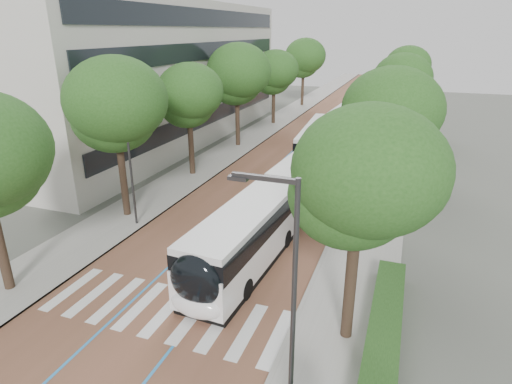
% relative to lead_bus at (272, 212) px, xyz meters
% --- Properties ---
extents(ground, '(160.00, 160.00, 0.00)m').
position_rel_lead_bus_xyz_m(ground, '(-2.30, -9.21, -1.63)').
color(ground, '#51544C').
rests_on(ground, ground).
extents(road, '(11.00, 140.00, 0.02)m').
position_rel_lead_bus_xyz_m(road, '(-2.30, 30.79, -1.62)').
color(road, brown).
rests_on(road, ground).
extents(sidewalk_left, '(4.00, 140.00, 0.12)m').
position_rel_lead_bus_xyz_m(sidewalk_left, '(-9.80, 30.79, -1.57)').
color(sidewalk_left, gray).
rests_on(sidewalk_left, ground).
extents(sidewalk_right, '(4.00, 140.00, 0.12)m').
position_rel_lead_bus_xyz_m(sidewalk_right, '(5.20, 30.79, -1.57)').
color(sidewalk_right, gray).
rests_on(sidewalk_right, ground).
extents(kerb_left, '(0.20, 140.00, 0.14)m').
position_rel_lead_bus_xyz_m(kerb_left, '(-7.90, 30.79, -1.57)').
color(kerb_left, gray).
rests_on(kerb_left, ground).
extents(kerb_right, '(0.20, 140.00, 0.14)m').
position_rel_lead_bus_xyz_m(kerb_right, '(3.30, 30.79, -1.57)').
color(kerb_right, gray).
rests_on(kerb_right, ground).
extents(zebra_crossing, '(10.55, 3.60, 0.01)m').
position_rel_lead_bus_xyz_m(zebra_crossing, '(-2.10, -8.21, -1.60)').
color(zebra_crossing, silver).
rests_on(zebra_crossing, ground).
extents(lane_line_left, '(0.12, 126.00, 0.01)m').
position_rel_lead_bus_xyz_m(lane_line_left, '(-3.90, 30.79, -1.60)').
color(lane_line_left, '#2981CD').
rests_on(lane_line_left, road).
extents(lane_line_right, '(0.12, 126.00, 0.01)m').
position_rel_lead_bus_xyz_m(lane_line_right, '(-0.70, 30.79, -1.60)').
color(lane_line_right, '#2981CD').
rests_on(lane_line_right, road).
extents(office_building, '(18.11, 40.00, 14.00)m').
position_rel_lead_bus_xyz_m(office_building, '(-21.78, 18.79, 5.37)').
color(office_building, '#B6B3A8').
rests_on(office_building, ground).
extents(hedge, '(1.20, 14.00, 0.80)m').
position_rel_lead_bus_xyz_m(hedge, '(6.80, -9.21, -1.11)').
color(hedge, '#1A3B14').
rests_on(hedge, sidewalk_right).
extents(streetlight_near, '(1.82, 0.20, 8.00)m').
position_rel_lead_bus_xyz_m(streetlight_near, '(4.32, -12.21, 3.19)').
color(streetlight_near, '#313133').
rests_on(streetlight_near, sidewalk_right).
extents(streetlight_far, '(1.82, 0.20, 8.00)m').
position_rel_lead_bus_xyz_m(streetlight_far, '(4.32, 12.79, 3.19)').
color(streetlight_far, '#313133').
rests_on(streetlight_far, sidewalk_right).
extents(lamp_post_left, '(0.14, 0.14, 8.00)m').
position_rel_lead_bus_xyz_m(lamp_post_left, '(-8.40, -1.21, 2.49)').
color(lamp_post_left, '#313133').
rests_on(lamp_post_left, sidewalk_left).
extents(trees_left, '(6.33, 60.97, 9.65)m').
position_rel_lead_bus_xyz_m(trees_left, '(-9.80, 17.15, 4.99)').
color(trees_left, black).
rests_on(trees_left, ground).
extents(trees_right, '(5.84, 47.27, 9.05)m').
position_rel_lead_bus_xyz_m(trees_right, '(5.40, 12.26, 4.92)').
color(trees_right, black).
rests_on(trees_right, ground).
extents(lead_bus, '(3.58, 18.51, 3.20)m').
position_rel_lead_bus_xyz_m(lead_bus, '(0.00, 0.00, 0.00)').
color(lead_bus, black).
rests_on(lead_bus, ground).
extents(bus_queued_0, '(3.34, 12.54, 3.20)m').
position_rel_lead_bus_xyz_m(bus_queued_0, '(-0.89, 16.29, -0.00)').
color(bus_queued_0, white).
rests_on(bus_queued_0, ground).
extents(bus_queued_1, '(3.20, 12.52, 3.20)m').
position_rel_lead_bus_xyz_m(bus_queued_1, '(-0.01, 28.69, -0.00)').
color(bus_queued_1, white).
rests_on(bus_queued_1, ground).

